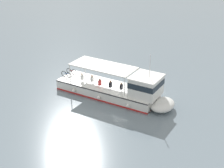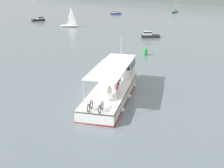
{
  "view_description": "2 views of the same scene",
  "coord_description": "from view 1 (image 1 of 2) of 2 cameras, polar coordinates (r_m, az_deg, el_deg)",
  "views": [
    {
      "loc": [
        15.92,
        26.92,
        15.69
      ],
      "look_at": [
        1.24,
        -0.13,
        1.4
      ],
      "focal_mm": 53.3,
      "sensor_mm": 36.0,
      "label": 1
    },
    {
      "loc": [
        19.35,
        -18.54,
        10.66
      ],
      "look_at": [
        1.24,
        -0.13,
        1.4
      ],
      "focal_mm": 45.98,
      "sensor_mm": 36.0,
      "label": 2
    }
  ],
  "objects": [
    {
      "name": "ferry_main",
      "position": [
        33.63,
        1.48,
        -0.97
      ],
      "size": [
        9.18,
        12.49,
        5.32
      ],
      "color": "white",
      "rests_on": "ground"
    },
    {
      "name": "ground_plane",
      "position": [
        34.99,
        1.88,
        -1.75
      ],
      "size": [
        400.0,
        400.0,
        0.0
      ],
      "primitive_type": "plane",
      "color": "slate"
    }
  ]
}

